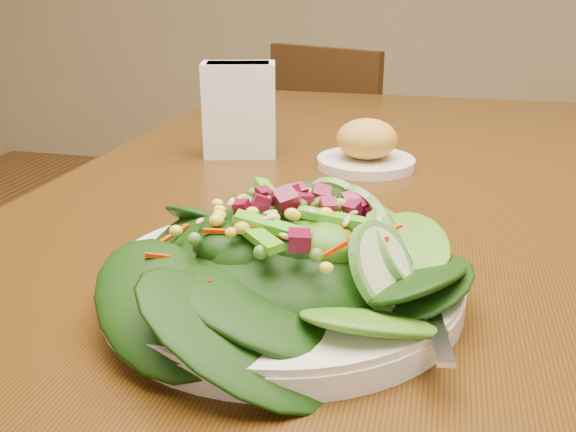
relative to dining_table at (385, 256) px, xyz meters
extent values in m
cube|color=#44290F|center=(0.00, 0.00, 0.08)|extent=(0.90, 1.40, 0.04)
cylinder|color=#3B2410|center=(-0.39, 0.64, -0.29)|extent=(0.07, 0.07, 0.71)
cylinder|color=#3B2410|center=(0.39, 0.64, -0.29)|extent=(0.07, 0.07, 0.71)
cube|color=#3B2410|center=(-0.20, 1.13, -0.26)|extent=(0.50, 0.50, 0.04)
cylinder|color=#3B2410|center=(0.02, 1.21, -0.46)|extent=(0.04, 0.04, 0.37)
cylinder|color=#3B2410|center=(-0.28, 1.35, -0.46)|extent=(0.04, 0.04, 0.37)
cylinder|color=#3B2410|center=(-0.11, 0.92, -0.46)|extent=(0.04, 0.04, 0.37)
cylinder|color=#3B2410|center=(-0.41, 1.05, -0.46)|extent=(0.04, 0.04, 0.37)
cube|color=#3B2410|center=(-0.27, 0.97, -0.03)|extent=(0.34, 0.17, 0.42)
cylinder|color=silver|center=(-0.06, -0.33, 0.11)|extent=(0.31, 0.31, 0.02)
ellipsoid|color=black|center=(-0.06, -0.33, 0.14)|extent=(0.21, 0.21, 0.05)
cube|color=silver|center=(0.07, -0.36, 0.13)|extent=(0.05, 0.18, 0.01)
cylinder|color=silver|center=(-0.04, 0.08, 0.11)|extent=(0.14, 0.14, 0.01)
ellipsoid|color=gold|center=(-0.04, 0.08, 0.14)|extent=(0.09, 0.09, 0.06)
cube|color=white|center=(-0.24, 0.11, 0.17)|extent=(0.12, 0.09, 0.14)
cube|color=white|center=(-0.24, 0.11, 0.18)|extent=(0.10, 0.07, 0.12)
camera|label=1|loc=(0.06, -0.82, 0.36)|focal=40.00mm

